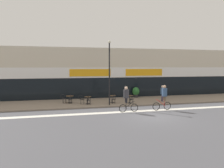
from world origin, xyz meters
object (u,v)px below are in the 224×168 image
bistro_table_0 (70,98)px  cyclist_0 (127,97)px  bistro_table_2 (112,98)px  cafe_chair_1_side (81,99)px  bistro_table_1 (88,99)px  cyclist_1 (164,95)px  cafe_chair_3_near (132,99)px  cafe_chair_0_near (70,99)px  planter_pot (136,92)px  cafe_chair_1_near (89,100)px  cafe_chair_2_near (114,99)px  pedestrian_near_end (162,92)px  cafe_chair_0_side (64,98)px  lamp_post (109,69)px  bistro_table_3 (130,98)px

bistro_table_0 → cyclist_0: 6.83m
bistro_table_2 → cafe_chair_1_side: (-3.15, -0.02, -0.01)m
bistro_table_1 → cyclist_1: 7.47m
bistro_table_0 → bistro_table_1: bistro_table_0 is taller
cafe_chair_3_near → cafe_chair_0_near: bearing=74.0°
cafe_chair_3_near → planter_pot: planter_pot is taller
bistro_table_0 → cyclist_0: (4.43, -5.16, 0.65)m
bistro_table_0 → bistro_table_1: size_ratio=1.12×
bistro_table_1 → cafe_chair_0_near: bearing=168.9°
bistro_table_0 → bistro_table_2: bearing=-12.4°
cafe_chair_1_side → cyclist_0: cyclist_0 is taller
cafe_chair_1_near → cyclist_0: (2.72, -3.57, 0.65)m
bistro_table_2 → cyclist_1: 5.59m
bistro_table_1 → cafe_chair_2_near: 2.59m
cafe_chair_1_side → bistro_table_2: bearing=7.1°
bistro_table_0 → cafe_chair_0_near: cafe_chair_0_near is taller
cafe_chair_0_near → planter_pot: 8.39m
cyclist_0 → pedestrian_near_end: cyclist_0 is taller
planter_pot → cyclist_1: 7.28m
bistro_table_1 → pedestrian_near_end: 7.99m
cafe_chair_1_side → planter_pot: planter_pot is taller
cafe_chair_0_side → lamp_post: size_ratio=0.15×
lamp_post → bistro_table_0: bearing=148.5°
bistro_table_3 → cafe_chair_0_near: (-5.89, 0.93, -0.04)m
cafe_chair_0_near → cafe_chair_0_side: (-0.63, 0.62, 0.00)m
lamp_post → cyclist_0: bearing=-74.7°
bistro_table_0 → cafe_chair_1_side: size_ratio=0.88×
cafe_chair_0_side → cyclist_1: 9.94m
cafe_chair_0_side → cafe_chair_3_near: (6.52, -2.18, 0.00)m
cyclist_0 → pedestrian_near_end: 6.51m
cyclist_0 → cyclist_1: (3.45, 0.05, 0.00)m
lamp_post → cyclist_0: 3.83m
cyclist_0 → cafe_chair_1_side: bearing=127.2°
bistro_table_2 → cafe_chair_3_near: bearing=-37.0°
bistro_table_1 → cafe_chair_0_side: (-2.33, 0.95, 0.01)m
cafe_chair_1_side → cafe_chair_2_near: size_ratio=1.00×
bistro_table_2 → cafe_chair_1_near: cafe_chair_1_near is taller
cafe_chair_0_near → cafe_chair_1_near: (1.70, -0.96, 0.00)m
cyclist_0 → cyclist_1: cyclist_1 is taller
cafe_chair_0_near → cyclist_0: cyclist_0 is taller
cafe_chair_1_near → planter_pot: 7.25m
bistro_table_3 → cafe_chair_3_near: cafe_chair_3_near is taller
cafe_chair_1_near → cafe_chair_1_side: same height
cafe_chair_2_near → bistro_table_3: bearing=-89.9°
bistro_table_1 → cafe_chair_1_near: (0.00, -0.63, 0.01)m
bistro_table_1 → cafe_chair_0_side: bearing=157.8°
bistro_table_0 → cyclist_1: cyclist_1 is taller
bistro_table_2 → bistro_table_3: bearing=-20.8°
bistro_table_0 → cafe_chair_2_near: (4.22, -1.55, -0.00)m
cafe_chair_2_near → cyclist_0: 3.67m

